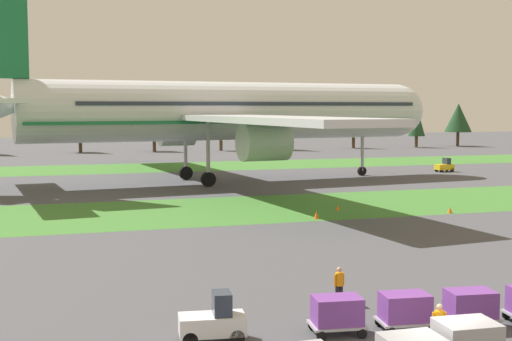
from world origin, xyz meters
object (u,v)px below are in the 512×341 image
(baggage_tug, at_px, (214,321))
(taxiway_marker_0, at_px, (317,215))
(airliner, at_px, (216,111))
(cargo_dolly_second, at_px, (405,309))
(cargo_dolly_third, at_px, (470,305))
(ground_crew_loader, at_px, (439,324))
(cargo_dolly_lead, at_px, (337,312))
(taxiway_marker_1, at_px, (338,208))
(ground_crew_marshaller, at_px, (339,284))
(taxiway_marker_2, at_px, (450,210))
(pushback_tractor, at_px, (445,166))

(baggage_tug, distance_m, taxiway_marker_0, 31.00)
(airliner, distance_m, cargo_dolly_second, 58.68)
(airliner, xyz_separation_m, cargo_dolly_third, (-3.60, -58.17, -7.82))
(airliner, relative_size, ground_crew_loader, 42.68)
(cargo_dolly_lead, bearing_deg, baggage_tug, 90.00)
(airliner, distance_m, ground_crew_loader, 60.94)
(cargo_dolly_second, distance_m, cargo_dolly_third, 2.90)
(airliner, bearing_deg, cargo_dolly_second, -12.52)
(cargo_dolly_second, bearing_deg, taxiway_marker_1, -11.81)
(baggage_tug, bearing_deg, ground_crew_loader, -105.13)
(ground_crew_marshaller, distance_m, taxiway_marker_2, 30.84)
(cargo_dolly_third, distance_m, ground_crew_loader, 3.33)
(pushback_tractor, distance_m, taxiway_marker_2, 40.24)
(baggage_tug, bearing_deg, pushback_tractor, -31.43)
(airliner, xyz_separation_m, ground_crew_marshaller, (-7.44, -53.33, -7.79))
(cargo_dolly_second, height_order, cargo_dolly_third, same)
(cargo_dolly_third, bearing_deg, baggage_tug, 90.00)
(airliner, distance_m, cargo_dolly_third, 58.81)
(pushback_tractor, xyz_separation_m, ground_crew_loader, (-40.79, -63.81, 0.13))
(ground_crew_marshaller, bearing_deg, ground_crew_loader, -91.50)
(cargo_dolly_lead, distance_m, cargo_dolly_third, 5.80)
(cargo_dolly_lead, bearing_deg, ground_crew_loader, -123.97)
(airliner, height_order, ground_crew_loader, airliner)
(cargo_dolly_lead, relative_size, ground_crew_loader, 1.37)
(airliner, bearing_deg, cargo_dolly_lead, -15.38)
(pushback_tractor, relative_size, ground_crew_marshaller, 1.57)
(taxiway_marker_0, relative_size, taxiway_marker_2, 1.29)
(taxiway_marker_0, height_order, taxiway_marker_2, taxiway_marker_0)
(pushback_tractor, xyz_separation_m, taxiway_marker_0, (-33.43, -33.56, -0.47))
(cargo_dolly_second, distance_m, taxiway_marker_0, 28.94)
(airliner, distance_m, pushback_tractor, 35.57)
(ground_crew_loader, distance_m, taxiway_marker_2, 35.50)
(cargo_dolly_second, height_order, taxiway_marker_1, cargo_dolly_second)
(cargo_dolly_lead, height_order, taxiway_marker_0, cargo_dolly_lead)
(cargo_dolly_second, relative_size, ground_crew_marshaller, 1.37)
(taxiway_marker_2, bearing_deg, pushback_tractor, 58.23)
(cargo_dolly_second, xyz_separation_m, pushback_tractor, (40.95, 61.50, -0.10))
(cargo_dolly_second, bearing_deg, baggage_tug, 90.00)
(cargo_dolly_third, bearing_deg, taxiway_marker_2, -23.92)
(baggage_tug, height_order, ground_crew_loader, baggage_tug)
(cargo_dolly_lead, height_order, ground_crew_loader, ground_crew_loader)
(cargo_dolly_second, relative_size, taxiway_marker_1, 5.16)
(pushback_tractor, height_order, ground_crew_marshaller, pushback_tractor)
(cargo_dolly_second, bearing_deg, pushback_tractor, -26.18)
(cargo_dolly_second, relative_size, cargo_dolly_third, 1.00)
(pushback_tractor, height_order, ground_crew_loader, pushback_tractor)
(ground_crew_marshaller, bearing_deg, taxiway_marker_0, 59.18)
(baggage_tug, xyz_separation_m, taxiway_marker_2, (27.62, 26.25, -0.55))
(cargo_dolly_lead, bearing_deg, taxiway_marker_2, -32.59)
(taxiway_marker_2, bearing_deg, ground_crew_marshaller, -132.24)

